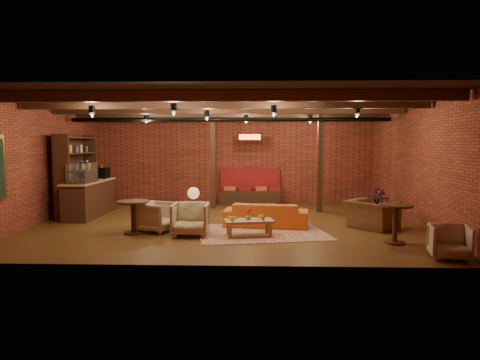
{
  "coord_description": "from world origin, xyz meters",
  "views": [
    {
      "loc": [
        0.77,
        -11.35,
        2.16
      ],
      "look_at": [
        0.37,
        0.2,
        1.15
      ],
      "focal_mm": 32.0,
      "sensor_mm": 36.0,
      "label": 1
    }
  ],
  "objects_px": {
    "armchair_a": "(156,215)",
    "armchair_right": "(373,210)",
    "round_table_right": "(395,217)",
    "armchair_b": "(190,217)",
    "sofa": "(266,214)",
    "coffee_table": "(248,222)",
    "side_table_lamp": "(194,196)",
    "armchair_far": "(450,240)",
    "side_table_book": "(378,198)",
    "plant_tall": "(378,174)",
    "round_table_left": "(133,211)"
  },
  "relations": [
    {
      "from": "side_table_book",
      "to": "sofa",
      "type": "bearing_deg",
      "value": -152.63
    },
    {
      "from": "armchair_right",
      "to": "side_table_book",
      "type": "bearing_deg",
      "value": -61.89
    },
    {
      "from": "coffee_table",
      "to": "sofa",
      "type": "bearing_deg",
      "value": 69.26
    },
    {
      "from": "side_table_lamp",
      "to": "side_table_book",
      "type": "relative_size",
      "value": 1.67
    },
    {
      "from": "armchair_a",
      "to": "round_table_right",
      "type": "relative_size",
      "value": 0.94
    },
    {
      "from": "armchair_right",
      "to": "armchair_far",
      "type": "bearing_deg",
      "value": 150.62
    },
    {
      "from": "side_table_lamp",
      "to": "round_table_right",
      "type": "distance_m",
      "value": 5.05
    },
    {
      "from": "armchair_b",
      "to": "armchair_right",
      "type": "bearing_deg",
      "value": 11.23
    },
    {
      "from": "armchair_far",
      "to": "plant_tall",
      "type": "height_order",
      "value": "plant_tall"
    },
    {
      "from": "side_table_book",
      "to": "armchair_a",
      "type": "bearing_deg",
      "value": -157.83
    },
    {
      "from": "side_table_lamp",
      "to": "armchair_right",
      "type": "xyz_separation_m",
      "value": [
        4.58,
        -0.41,
        -0.27
      ]
    },
    {
      "from": "coffee_table",
      "to": "armchair_a",
      "type": "xyz_separation_m",
      "value": [
        -2.24,
        0.43,
        0.06
      ]
    },
    {
      "from": "round_table_right",
      "to": "armchair_far",
      "type": "xyz_separation_m",
      "value": [
        0.62,
        -1.2,
        -0.21
      ]
    },
    {
      "from": "armchair_b",
      "to": "round_table_right",
      "type": "relative_size",
      "value": 1.0
    },
    {
      "from": "round_table_left",
      "to": "round_table_right",
      "type": "bearing_deg",
      "value": -7.71
    },
    {
      "from": "sofa",
      "to": "armchair_right",
      "type": "xyz_separation_m",
      "value": [
        2.67,
        -0.17,
        0.17
      ]
    },
    {
      "from": "coffee_table",
      "to": "round_table_right",
      "type": "relative_size",
      "value": 1.41
    },
    {
      "from": "armchair_right",
      "to": "round_table_left",
      "type": "bearing_deg",
      "value": 55.07
    },
    {
      "from": "side_table_lamp",
      "to": "armchair_far",
      "type": "bearing_deg",
      "value": -31.42
    },
    {
      "from": "side_table_book",
      "to": "round_table_right",
      "type": "bearing_deg",
      "value": -100.05
    },
    {
      "from": "round_table_right",
      "to": "plant_tall",
      "type": "bearing_deg",
      "value": 79.93
    },
    {
      "from": "sofa",
      "to": "round_table_left",
      "type": "xyz_separation_m",
      "value": [
        -3.18,
        -0.97,
        0.22
      ]
    },
    {
      "from": "coffee_table",
      "to": "plant_tall",
      "type": "bearing_deg",
      "value": 37.33
    },
    {
      "from": "sofa",
      "to": "side_table_book",
      "type": "bearing_deg",
      "value": -145.55
    },
    {
      "from": "sofa",
      "to": "side_table_lamp",
      "type": "relative_size",
      "value": 2.17
    },
    {
      "from": "armchair_b",
      "to": "side_table_book",
      "type": "bearing_deg",
      "value": 28.3
    },
    {
      "from": "armchair_a",
      "to": "round_table_right",
      "type": "xyz_separation_m",
      "value": [
        5.4,
        -1.05,
        0.17
      ]
    },
    {
      "from": "round_table_right",
      "to": "plant_tall",
      "type": "xyz_separation_m",
      "value": [
        0.62,
        3.49,
        0.68
      ]
    },
    {
      "from": "armchair_a",
      "to": "round_table_right",
      "type": "distance_m",
      "value": 5.5
    },
    {
      "from": "side_table_book",
      "to": "coffee_table",
      "type": "bearing_deg",
      "value": -142.61
    },
    {
      "from": "plant_tall",
      "to": "coffee_table",
      "type": "bearing_deg",
      "value": -142.67
    },
    {
      "from": "armchair_a",
      "to": "side_table_book",
      "type": "bearing_deg",
      "value": -46.99
    },
    {
      "from": "plant_tall",
      "to": "sofa",
      "type": "bearing_deg",
      "value": -152.72
    },
    {
      "from": "coffee_table",
      "to": "armchair_right",
      "type": "xyz_separation_m",
      "value": [
        3.11,
        0.98,
        0.14
      ]
    },
    {
      "from": "round_table_right",
      "to": "armchair_b",
      "type": "bearing_deg",
      "value": 171.79
    },
    {
      "from": "armchair_right",
      "to": "round_table_right",
      "type": "height_order",
      "value": "armchair_right"
    },
    {
      "from": "armchair_right",
      "to": "side_table_book",
      "type": "xyz_separation_m",
      "value": [
        0.66,
        1.9,
        0.05
      ]
    },
    {
      "from": "side_table_lamp",
      "to": "plant_tall",
      "type": "bearing_deg",
      "value": 15.8
    },
    {
      "from": "round_table_left",
      "to": "round_table_right",
      "type": "height_order",
      "value": "round_table_right"
    },
    {
      "from": "coffee_table",
      "to": "side_table_book",
      "type": "distance_m",
      "value": 4.75
    },
    {
      "from": "sofa",
      "to": "round_table_right",
      "type": "bearing_deg",
      "value": 153.94
    },
    {
      "from": "side_table_lamp",
      "to": "round_table_right",
      "type": "bearing_deg",
      "value": -23.48
    },
    {
      "from": "armchair_right",
      "to": "plant_tall",
      "type": "distance_m",
      "value": 2.15
    },
    {
      "from": "sofa",
      "to": "armchair_right",
      "type": "distance_m",
      "value": 2.69
    },
    {
      "from": "coffee_table",
      "to": "armchair_far",
      "type": "height_order",
      "value": "armchair_far"
    },
    {
      "from": "coffee_table",
      "to": "armchair_right",
      "type": "relative_size",
      "value": 1.09
    },
    {
      "from": "sofa",
      "to": "plant_tall",
      "type": "height_order",
      "value": "plant_tall"
    },
    {
      "from": "side_table_lamp",
      "to": "round_table_right",
      "type": "xyz_separation_m",
      "value": [
        4.63,
        -2.01,
        -0.19
      ]
    },
    {
      "from": "armchair_a",
      "to": "armchair_right",
      "type": "relative_size",
      "value": 0.73
    },
    {
      "from": "side_table_book",
      "to": "plant_tall",
      "type": "bearing_deg",
      "value": -90.0
    }
  ]
}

